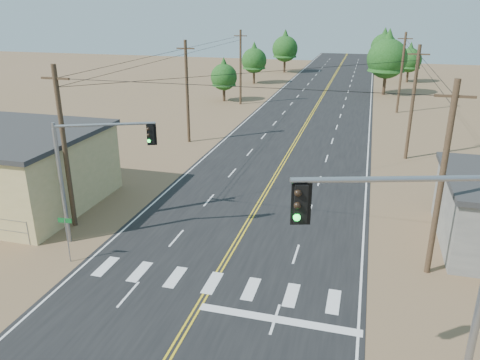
% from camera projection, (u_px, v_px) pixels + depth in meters
% --- Properties ---
extents(road, '(15.00, 200.00, 0.02)m').
position_uv_depth(road, '(287.00, 155.00, 43.32)').
color(road, black).
rests_on(road, ground).
extents(utility_pole_left_near, '(1.80, 0.30, 10.00)m').
position_uv_depth(utility_pole_left_near, '(65.00, 148.00, 27.85)').
color(utility_pole_left_near, '#4C3826').
rests_on(utility_pole_left_near, ground).
extents(utility_pole_left_mid, '(1.80, 0.30, 10.00)m').
position_uv_depth(utility_pole_left_mid, '(187.00, 91.00, 45.92)').
color(utility_pole_left_mid, '#4C3826').
rests_on(utility_pole_left_mid, ground).
extents(utility_pole_left_far, '(1.80, 0.30, 10.00)m').
position_uv_depth(utility_pole_left_far, '(241.00, 67.00, 63.98)').
color(utility_pole_left_far, '#4C3826').
rests_on(utility_pole_left_far, ground).
extents(utility_pole_right_near, '(1.80, 0.30, 10.00)m').
position_uv_depth(utility_pole_right_near, '(442.00, 180.00, 22.68)').
color(utility_pole_right_near, '#4C3826').
rests_on(utility_pole_right_near, ground).
extents(utility_pole_right_mid, '(1.80, 0.30, 10.00)m').
position_uv_depth(utility_pole_right_mid, '(413.00, 102.00, 40.74)').
color(utility_pole_right_mid, '#4C3826').
rests_on(utility_pole_right_mid, ground).
extents(utility_pole_right_far, '(1.80, 0.30, 10.00)m').
position_uv_depth(utility_pole_right_far, '(401.00, 72.00, 58.80)').
color(utility_pole_right_far, '#4C3826').
rests_on(utility_pole_right_far, ground).
extents(signal_mast_left, '(5.14, 2.36, 7.16)m').
position_uv_depth(signal_mast_left, '(88.00, 163.00, 26.12)').
color(signal_mast_left, gray).
rests_on(signal_mast_left, ground).
extents(signal_mast_right, '(6.53, 2.33, 8.39)m').
position_uv_depth(signal_mast_right, '(433.00, 251.00, 15.07)').
color(signal_mast_right, gray).
rests_on(signal_mast_right, ground).
extents(street_sign, '(0.77, 0.11, 2.59)m').
position_uv_depth(street_sign, '(67.00, 233.00, 24.85)').
color(street_sign, gray).
rests_on(street_sign, ground).
extents(tree_left_near, '(3.75, 3.75, 6.25)m').
position_uv_depth(tree_left_near, '(224.00, 74.00, 66.49)').
color(tree_left_near, '#3F2D1E').
rests_on(tree_left_near, ground).
extents(tree_left_mid, '(4.33, 4.33, 7.21)m').
position_uv_depth(tree_left_mid, '(254.00, 58.00, 81.43)').
color(tree_left_mid, '#3F2D1E').
rests_on(tree_left_mid, ground).
extents(tree_left_far, '(5.14, 5.14, 8.57)m').
position_uv_depth(tree_left_far, '(285.00, 46.00, 94.62)').
color(tree_left_far, '#3F2D1E').
rests_on(tree_left_far, ground).
extents(tree_right_near, '(5.95, 5.95, 9.92)m').
position_uv_depth(tree_right_near, '(388.00, 54.00, 70.51)').
color(tree_right_near, '#3F2D1E').
rests_on(tree_right_near, ground).
extents(tree_right_mid, '(4.23, 4.23, 7.05)m').
position_uv_depth(tree_right_mid, '(410.00, 58.00, 82.75)').
color(tree_right_mid, '#3F2D1E').
rests_on(tree_right_mid, ground).
extents(tree_right_far, '(5.29, 5.29, 8.81)m').
position_uv_depth(tree_right_far, '(384.00, 44.00, 97.94)').
color(tree_right_far, '#3F2D1E').
rests_on(tree_right_far, ground).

